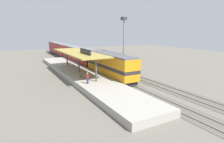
{
  "coord_description": "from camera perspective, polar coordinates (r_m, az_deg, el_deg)",
  "views": [
    {
      "loc": [
        -16.33,
        -34.18,
        8.7
      ],
      "look_at": [
        -1.38,
        -7.25,
        2.0
      ],
      "focal_mm": 30.35,
      "sensor_mm": 36.0,
      "label": 1
    }
  ],
  "objects": [
    {
      "name": "locomotive",
      "position": [
        34.84,
        -0.57,
        1.87
      ],
      "size": [
        2.93,
        14.43,
        4.44
      ],
      "color": "#28282D",
      "rests_on": "track_near"
    },
    {
      "name": "station_canopy",
      "position": [
        36.29,
        -10.03,
        5.49
      ],
      "size": [
        5.2,
        18.0,
        4.7
      ],
      "color": "#47474C",
      "rests_on": "platform"
    },
    {
      "name": "person_waiting",
      "position": [
        28.36,
        -7.41,
        -1.8
      ],
      "size": [
        0.34,
        0.34,
        1.71
      ],
      "color": "navy",
      "rests_on": "platform"
    },
    {
      "name": "ground_plane",
      "position": [
        39.75,
        -0.82,
        -0.37
      ],
      "size": [
        120.0,
        120.0,
        0.0
      ],
      "primitive_type": "plane",
      "color": "#666056"
    },
    {
      "name": "freight_car",
      "position": [
        45.5,
        -1.31,
        3.77
      ],
      "size": [
        2.8,
        12.0,
        3.54
      ],
      "color": "#28282D",
      "rests_on": "track_far"
    },
    {
      "name": "passenger_carriage_front",
      "position": [
        51.22,
        -10.26,
        4.92
      ],
      "size": [
        2.9,
        20.0,
        4.24
      ],
      "color": "#28282D",
      "rests_on": "track_near"
    },
    {
      "name": "light_mast",
      "position": [
        44.88,
        3.56,
        11.87
      ],
      "size": [
        1.1,
        1.1,
        11.7
      ],
      "color": "slate",
      "rests_on": "ground"
    },
    {
      "name": "track_far",
      "position": [
        41.01,
        2.39,
        0.06
      ],
      "size": [
        3.2,
        110.0,
        0.16
      ],
      "color": "#565249",
      "rests_on": "ground"
    },
    {
      "name": "passenger_carriage_rear",
      "position": [
        71.12,
        -15.76,
        6.67
      ],
      "size": [
        2.9,
        20.0,
        4.24
      ],
      "color": "#28282D",
      "rests_on": "track_near"
    },
    {
      "name": "track_near",
      "position": [
        38.86,
        -3.42,
        -0.64
      ],
      "size": [
        3.2,
        110.0,
        0.16
      ],
      "color": "#565249",
      "rests_on": "ground"
    },
    {
      "name": "platform",
      "position": [
        37.07,
        -9.84,
        -0.77
      ],
      "size": [
        6.0,
        44.0,
        0.9
      ],
      "primitive_type": "cube",
      "color": "#9E998E",
      "rests_on": "ground"
    },
    {
      "name": "platform_bench",
      "position": [
        31.53,
        -9.09,
        -1.38
      ],
      "size": [
        0.44,
        1.7,
        0.5
      ],
      "color": "#333338",
      "rests_on": "platform"
    }
  ]
}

